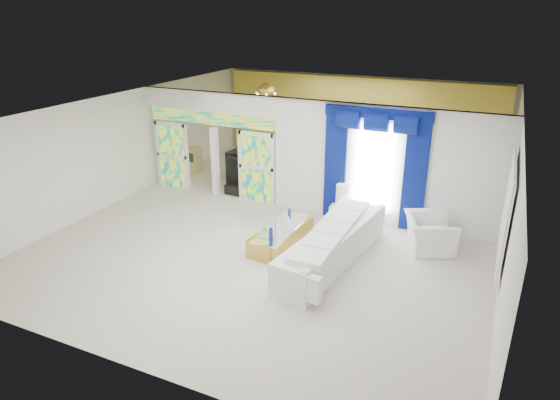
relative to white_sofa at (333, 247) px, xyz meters
The scene contains 22 objects.
floor 2.33m from the white_sofa, 137.91° to the left, with size 12.00×12.00×0.00m, color #B7AF9E.
dividing_wall 2.82m from the white_sofa, 80.05° to the left, with size 5.70×0.18×3.00m, color white.
dividing_header 5.73m from the white_sofa, 150.85° to the left, with size 4.30×0.18×0.55m, color white.
stained_panel_left 6.53m from the white_sofa, 156.99° to the left, with size 0.95×0.04×2.00m, color #994C3F.
stained_panel_right 4.08m from the white_sofa, 140.94° to the left, with size 0.95×0.04×2.00m, color #994C3F.
stained_transom 5.55m from the white_sofa, 150.85° to the left, with size 4.00×0.05×0.35m, color #994C3F.
window_pane 2.68m from the white_sofa, 85.42° to the left, with size 1.00×0.02×2.30m, color white.
blue_drape_left 2.74m from the white_sofa, 108.46° to the left, with size 0.55×0.10×2.80m, color #030945.
blue_drape_right 2.88m from the white_sofa, 63.62° to the left, with size 0.55×0.10×2.80m, color #030945.
blue_pelmet 3.45m from the white_sofa, 85.36° to the left, with size 2.60×0.12×0.25m, color #030945.
wall_mirror 3.49m from the white_sofa, ahead, with size 0.04×2.70×1.90m, color white.
gold_curtains 7.72m from the white_sofa, 102.90° to the left, with size 9.70×0.12×2.90m, color gold.
white_sofa is the anchor object (origin of this frame).
coffee_table 1.39m from the white_sofa, 167.47° to the left, with size 0.64×1.92×0.43m, color gold.
console_table 2.26m from the white_sofa, 95.45° to the left, with size 1.20×0.38×0.40m, color white.
table_lamp 2.32m from the white_sofa, 102.92° to the left, with size 0.36×0.36×0.58m, color silver.
armchair 2.35m from the white_sofa, 40.99° to the left, with size 1.17×1.02×0.76m, color white.
grand_piano 5.79m from the white_sofa, 131.23° to the left, with size 1.57×2.06×1.04m, color black.
piano_bench 4.71m from the white_sofa, 144.18° to the left, with size 0.87×0.34×0.29m, color black.
tv_console 7.56m from the white_sofa, 147.43° to the left, with size 0.56×0.51×0.81m, color tan.
chandelier 6.76m from the white_sofa, 129.03° to the left, with size 0.60×0.60×0.60m, color gold.
decanters 1.37m from the white_sofa, 169.11° to the left, with size 0.22×1.30×0.22m.
Camera 1 is at (4.59, -10.55, 5.17)m, focal length 31.44 mm.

